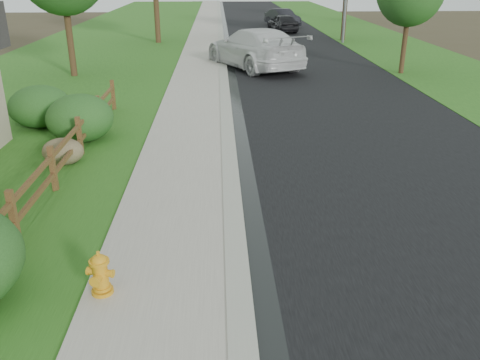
{
  "coord_description": "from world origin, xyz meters",
  "views": [
    {
      "loc": [
        0.13,
        -3.16,
        4.71
      ],
      "look_at": [
        0.51,
        5.53,
        1.08
      ],
      "focal_mm": 38.0,
      "sensor_mm": 36.0,
      "label": 1
    }
  ],
  "objects_px": {
    "white_suv": "(254,48)",
    "fire_hydrant": "(100,274)",
    "dark_car_mid": "(283,23)",
    "ranch_fence": "(35,188)"
  },
  "relations": [
    {
      "from": "white_suv",
      "to": "fire_hydrant",
      "type": "bearing_deg",
      "value": 54.93
    },
    {
      "from": "dark_car_mid",
      "to": "white_suv",
      "type": "bearing_deg",
      "value": 68.2
    },
    {
      "from": "dark_car_mid",
      "to": "fire_hydrant",
      "type": "bearing_deg",
      "value": 68.93
    },
    {
      "from": "white_suv",
      "to": "dark_car_mid",
      "type": "distance_m",
      "value": 16.25
    },
    {
      "from": "fire_hydrant",
      "to": "dark_car_mid",
      "type": "distance_m",
      "value": 36.12
    },
    {
      "from": "ranch_fence",
      "to": "fire_hydrant",
      "type": "relative_size",
      "value": 23.33
    },
    {
      "from": "fire_hydrant",
      "to": "white_suv",
      "type": "bearing_deg",
      "value": 79.27
    },
    {
      "from": "dark_car_mid",
      "to": "ranch_fence",
      "type": "bearing_deg",
      "value": 64.78
    },
    {
      "from": "white_suv",
      "to": "dark_car_mid",
      "type": "xyz_separation_m",
      "value": [
        3.39,
        15.89,
        -0.29
      ]
    },
    {
      "from": "fire_hydrant",
      "to": "dark_car_mid",
      "type": "xyz_separation_m",
      "value": [
        7.1,
        35.42,
        0.29
      ]
    }
  ]
}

